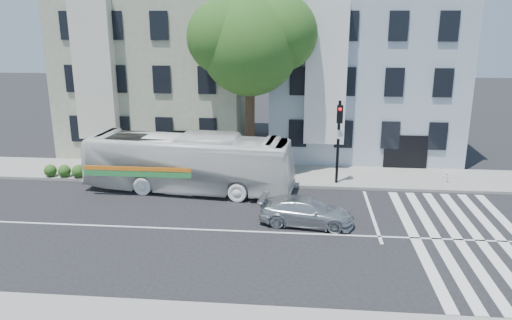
# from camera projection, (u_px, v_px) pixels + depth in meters

# --- Properties ---
(ground) EXTENTS (120.00, 120.00, 0.00)m
(ground) POSITION_uv_depth(u_px,v_px,m) (230.00, 231.00, 22.07)
(ground) COLOR black
(ground) RESTS_ON ground
(sidewalk_far) EXTENTS (80.00, 4.00, 0.15)m
(sidewalk_far) POSITION_uv_depth(u_px,v_px,m) (249.00, 174.00, 29.70)
(sidewalk_far) COLOR gray
(sidewalk_far) RESTS_ON ground
(building_left) EXTENTS (12.00, 10.00, 11.00)m
(building_left) POSITION_uv_depth(u_px,v_px,m) (162.00, 69.00, 35.52)
(building_left) COLOR gray
(building_left) RESTS_ON ground
(building_right) EXTENTS (12.00, 10.00, 11.00)m
(building_right) POSITION_uv_depth(u_px,v_px,m) (361.00, 71.00, 34.26)
(building_right) COLOR #9FADBE
(building_right) RESTS_ON ground
(street_tree) EXTENTS (7.30, 5.90, 11.10)m
(street_tree) POSITION_uv_depth(u_px,v_px,m) (251.00, 40.00, 28.24)
(street_tree) COLOR #2D2116
(street_tree) RESTS_ON ground
(bus) EXTENTS (3.81, 11.50, 3.14)m
(bus) POSITION_uv_depth(u_px,v_px,m) (188.00, 163.00, 26.76)
(bus) COLOR white
(bus) RESTS_ON ground
(sedan) EXTENTS (2.25, 4.46, 1.24)m
(sedan) POSITION_uv_depth(u_px,v_px,m) (306.00, 212.00, 22.59)
(sedan) COLOR silver
(sedan) RESTS_ON ground
(hedge) EXTENTS (8.52, 1.09, 0.70)m
(hedge) POSITION_uv_depth(u_px,v_px,m) (121.00, 173.00, 28.61)
(hedge) COLOR #28601F
(hedge) RESTS_ON sidewalk_far
(traffic_signal) EXTENTS (0.50, 0.55, 4.78)m
(traffic_signal) POSITION_uv_depth(u_px,v_px,m) (339.00, 132.00, 27.09)
(traffic_signal) COLOR black
(traffic_signal) RESTS_ON ground
(fire_hydrant) EXTENTS (0.37, 0.26, 0.66)m
(fire_hydrant) POSITION_uv_depth(u_px,v_px,m) (446.00, 177.00, 27.95)
(fire_hydrant) COLOR silver
(fire_hydrant) RESTS_ON sidewalk_far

